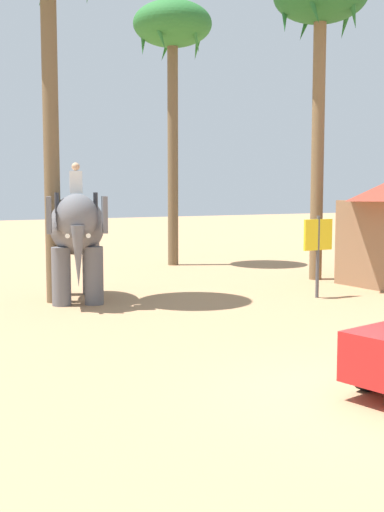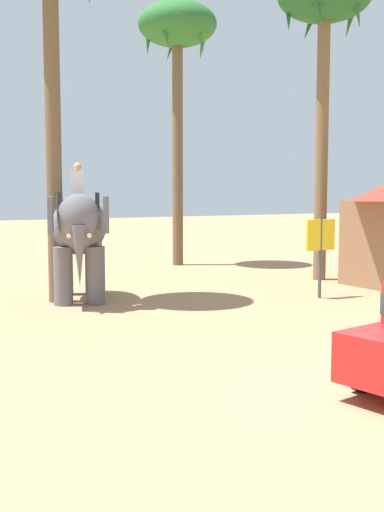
{
  "view_description": "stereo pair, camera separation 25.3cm",
  "coord_description": "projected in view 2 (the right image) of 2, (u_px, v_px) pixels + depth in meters",
  "views": [
    {
      "loc": [
        -7.46,
        -7.13,
        3.17
      ],
      "look_at": [
        0.07,
        6.18,
        1.6
      ],
      "focal_mm": 45.89,
      "sensor_mm": 36.0,
      "label": 1
    },
    {
      "loc": [
        -7.24,
        -7.26,
        3.17
      ],
      "look_at": [
        0.07,
        6.18,
        1.6
      ],
      "focal_mm": 45.89,
      "sensor_mm": 36.0,
      "label": 2
    }
  ],
  "objects": [
    {
      "name": "palm_tree_left_of_road",
      "position": [
        177.0,
        36.0,
        26.49
      ],
      "size": [
        3.2,
        3.2,
        10.73
      ],
      "color": "brown",
      "rests_on": "ground"
    },
    {
      "name": "palm_tree_near_hut",
      "position": [
        325.0,
        8.0,
        22.06
      ],
      "size": [
        3.2,
        3.2,
        10.6
      ],
      "color": "brown",
      "rests_on": "ground"
    },
    {
      "name": "elephant_with_mahout",
      "position": [
        79.0,
        231.0,
        18.47
      ],
      "size": [
        2.6,
        4.01,
        3.88
      ],
      "color": "slate",
      "rests_on": "ground"
    },
    {
      "name": "signboard_yellow",
      "position": [
        320.0,
        240.0,
        18.93
      ],
      "size": [
        1.0,
        0.1,
        2.4
      ],
      "color": "#4C4C51",
      "rests_on": "ground"
    },
    {
      "name": "ground_plane",
      "position": [
        379.0,
        395.0,
        10.1
      ],
      "size": [
        120.0,
        120.0,
        0.0
      ],
      "primitive_type": "plane",
      "color": "tan"
    }
  ]
}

